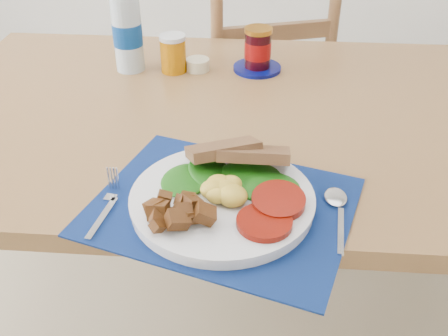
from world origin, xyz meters
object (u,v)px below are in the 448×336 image
Objects in this scene: jam_on_saucer at (258,52)px; juice_glass at (173,54)px; breakfast_plate at (218,197)px; chair_far at (263,63)px; water_bottle at (127,28)px.

juice_glass is at bearing -173.38° from jam_on_saucer.
breakfast_plate is 0.59m from jam_on_saucer.
chair_far is 12.85× the size of juice_glass.
chair_far reaches higher than jam_on_saucer.
juice_glass reaches higher than breakfast_plate.
chair_far is 0.47m from jam_on_saucer.
breakfast_plate is (-0.07, -1.01, 0.18)m from chair_far.
chair_far is 0.54m from juice_glass.
chair_far is 3.79× the size of breakfast_plate.
water_bottle is (-0.28, 0.57, 0.09)m from breakfast_plate.
chair_far is at bearing 51.74° from water_bottle.
jam_on_saucer is at bearing 3.78° from water_bottle.
chair_far is 0.62m from water_bottle.
chair_far is at bearing 62.37° from juice_glass.
juice_glass is 0.22m from jam_on_saucer.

